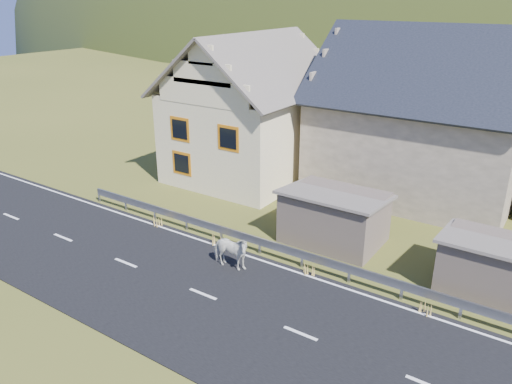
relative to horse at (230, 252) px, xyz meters
The scene contains 10 objects.
ground 4.79m from the horse, 25.36° to the right, with size 160.00×160.00×0.00m, color #3F451A.
road 4.79m from the horse, 25.36° to the right, with size 60.00×7.00×0.04m, color black.
lane_markings 4.79m from the horse, 25.36° to the right, with size 60.00×6.60×0.01m, color silver.
guardrail 4.59m from the horse, 21.16° to the left, with size 28.10×0.09×0.75m.
shed_left 5.03m from the horse, 63.04° to the left, with size 4.30×3.30×2.40m, color #6A5B4F.
shed_right 9.64m from the horse, 24.36° to the left, with size 3.80×2.90×2.20m, color #6A5B4F.
house_cream 12.05m from the horse, 119.88° to the left, with size 7.80×9.80×8.30m.
house_stone_a 13.93m from the horse, 75.83° to the left, with size 10.80×9.80×8.90m.
conifer_patch 119.41m from the horse, 115.16° to the left, with size 76.00×50.00×28.00m, color black.
horse is the anchor object (origin of this frame).
Camera 1 is at (6.10, -11.61, 10.09)m, focal length 35.00 mm.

